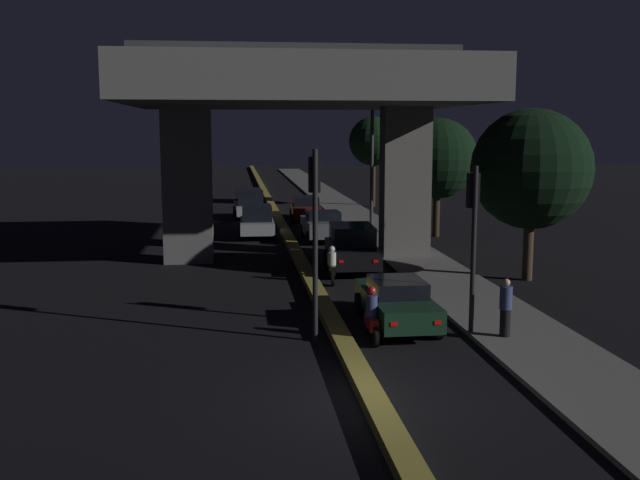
{
  "coord_description": "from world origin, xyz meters",
  "views": [
    {
      "loc": [
        -2.82,
        -14.97,
        5.69
      ],
      "look_at": [
        0.81,
        16.07,
        1.05
      ],
      "focal_mm": 42.0,
      "sensor_mm": 36.0,
      "label": 1
    }
  ],
  "objects_px": {
    "car_dark_green_lead": "(396,301)",
    "car_grey_third": "(323,225)",
    "car_dark_red_fourth": "(306,208)",
    "car_silver_second_oncoming": "(249,203)",
    "traffic_light_right_of_median": "(473,220)",
    "car_silver_lead_oncoming": "(257,221)",
    "car_black_second": "(352,247)",
    "motorcycle_black_filtering_mid": "(332,267)",
    "street_lamp": "(365,140)",
    "traffic_light_left_of_median": "(315,211)",
    "pedestrian_on_sidewalk": "(506,308)",
    "motorcycle_red_filtering_near": "(372,317)"
  },
  "relations": [
    {
      "from": "traffic_light_left_of_median",
      "to": "street_lamp",
      "type": "height_order",
      "value": "street_lamp"
    },
    {
      "from": "traffic_light_right_of_median",
      "to": "car_dark_green_lead",
      "type": "height_order",
      "value": "traffic_light_right_of_median"
    },
    {
      "from": "motorcycle_red_filtering_near",
      "to": "motorcycle_black_filtering_mid",
      "type": "height_order",
      "value": "motorcycle_red_filtering_near"
    },
    {
      "from": "street_lamp",
      "to": "car_dark_red_fourth",
      "type": "bearing_deg",
      "value": 105.39
    },
    {
      "from": "car_dark_green_lead",
      "to": "car_black_second",
      "type": "bearing_deg",
      "value": -0.85
    },
    {
      "from": "car_dark_green_lead",
      "to": "car_grey_third",
      "type": "height_order",
      "value": "car_grey_third"
    },
    {
      "from": "car_black_second",
      "to": "car_dark_red_fourth",
      "type": "distance_m",
      "value": 17.12
    },
    {
      "from": "car_grey_third",
      "to": "street_lamp",
      "type": "bearing_deg",
      "value": -76.88
    },
    {
      "from": "car_silver_second_oncoming",
      "to": "car_grey_third",
      "type": "bearing_deg",
      "value": 17.16
    },
    {
      "from": "car_silver_second_oncoming",
      "to": "car_dark_green_lead",
      "type": "bearing_deg",
      "value": 5.52
    },
    {
      "from": "traffic_light_left_of_median",
      "to": "traffic_light_right_of_median",
      "type": "bearing_deg",
      "value": 0.06
    },
    {
      "from": "traffic_light_left_of_median",
      "to": "car_silver_lead_oncoming",
      "type": "xyz_separation_m",
      "value": [
        -0.91,
        19.91,
        -2.66
      ]
    },
    {
      "from": "car_dark_red_fourth",
      "to": "motorcycle_black_filtering_mid",
      "type": "height_order",
      "value": "car_dark_red_fourth"
    },
    {
      "from": "traffic_light_right_of_median",
      "to": "car_silver_lead_oncoming",
      "type": "distance_m",
      "value": 20.73
    },
    {
      "from": "street_lamp",
      "to": "traffic_light_left_of_median",
      "type": "bearing_deg",
      "value": -103.95
    },
    {
      "from": "car_dark_red_fourth",
      "to": "car_silver_second_oncoming",
      "type": "xyz_separation_m",
      "value": [
        -3.51,
        1.27,
        0.23
      ]
    },
    {
      "from": "car_silver_second_oncoming",
      "to": "motorcycle_black_filtering_mid",
      "type": "distance_m",
      "value": 20.88
    },
    {
      "from": "car_silver_second_oncoming",
      "to": "motorcycle_red_filtering_near",
      "type": "distance_m",
      "value": 28.54
    },
    {
      "from": "traffic_light_right_of_median",
      "to": "car_grey_third",
      "type": "xyz_separation_m",
      "value": [
        -1.95,
        18.14,
        -2.42
      ]
    },
    {
      "from": "car_silver_lead_oncoming",
      "to": "car_grey_third",
      "type": "bearing_deg",
      "value": 62.65
    },
    {
      "from": "motorcycle_black_filtering_mid",
      "to": "traffic_light_left_of_median",
      "type": "bearing_deg",
      "value": 173.4
    },
    {
      "from": "motorcycle_black_filtering_mid",
      "to": "car_dark_red_fourth",
      "type": "bearing_deg",
      "value": 1.69
    },
    {
      "from": "car_grey_third",
      "to": "pedestrian_on_sidewalk",
      "type": "distance_m",
      "value": 19.02
    },
    {
      "from": "car_silver_lead_oncoming",
      "to": "car_silver_second_oncoming",
      "type": "bearing_deg",
      "value": -177.79
    },
    {
      "from": "car_dark_red_fourth",
      "to": "car_silver_lead_oncoming",
      "type": "relative_size",
      "value": 1.22
    },
    {
      "from": "car_grey_third",
      "to": "pedestrian_on_sidewalk",
      "type": "xyz_separation_m",
      "value": [
        2.71,
        -18.82,
        0.12
      ]
    },
    {
      "from": "traffic_light_left_of_median",
      "to": "motorcycle_red_filtering_near",
      "type": "distance_m",
      "value": 3.28
    },
    {
      "from": "traffic_light_right_of_median",
      "to": "car_dark_red_fourth",
      "type": "bearing_deg",
      "value": 94.19
    },
    {
      "from": "car_black_second",
      "to": "car_grey_third",
      "type": "distance_m",
      "value": 8.31
    },
    {
      "from": "car_dark_red_fourth",
      "to": "motorcycle_red_filtering_near",
      "type": "distance_m",
      "value": 27.16
    },
    {
      "from": "car_silver_lead_oncoming",
      "to": "traffic_light_right_of_median",
      "type": "bearing_deg",
      "value": 15.55
    },
    {
      "from": "car_grey_third",
      "to": "motorcycle_red_filtering_near",
      "type": "height_order",
      "value": "car_grey_third"
    },
    {
      "from": "car_black_second",
      "to": "car_grey_third",
      "type": "xyz_separation_m",
      "value": [
        -0.19,
        8.31,
        -0.16
      ]
    },
    {
      "from": "traffic_light_right_of_median",
      "to": "street_lamp",
      "type": "bearing_deg",
      "value": 89.1
    },
    {
      "from": "motorcycle_black_filtering_mid",
      "to": "car_dark_green_lead",
      "type": "bearing_deg",
      "value": -166.12
    },
    {
      "from": "car_dark_green_lead",
      "to": "motorcycle_red_filtering_near",
      "type": "relative_size",
      "value": 2.44
    },
    {
      "from": "car_grey_third",
      "to": "pedestrian_on_sidewalk",
      "type": "height_order",
      "value": "pedestrian_on_sidewalk"
    },
    {
      "from": "car_silver_lead_oncoming",
      "to": "pedestrian_on_sidewalk",
      "type": "relative_size",
      "value": 2.52
    },
    {
      "from": "car_black_second",
      "to": "car_silver_second_oncoming",
      "type": "xyz_separation_m",
      "value": [
        -3.72,
        18.39,
        0.04
      ]
    },
    {
      "from": "car_black_second",
      "to": "motorcycle_red_filtering_near",
      "type": "relative_size",
      "value": 2.22
    },
    {
      "from": "car_dark_red_fourth",
      "to": "motorcycle_red_filtering_near",
      "type": "height_order",
      "value": "car_dark_red_fourth"
    },
    {
      "from": "car_black_second",
      "to": "motorcycle_black_filtering_mid",
      "type": "distance_m",
      "value": 2.61
    },
    {
      "from": "car_dark_green_lead",
      "to": "motorcycle_black_filtering_mid",
      "type": "xyz_separation_m",
      "value": [
        -1.06,
        6.33,
        -0.13
      ]
    },
    {
      "from": "car_dark_green_lead",
      "to": "car_silver_lead_oncoming",
      "type": "relative_size",
      "value": 1.17
    },
    {
      "from": "street_lamp",
      "to": "car_silver_second_oncoming",
      "type": "distance_m",
      "value": 11.87
    },
    {
      "from": "traffic_light_left_of_median",
      "to": "car_silver_second_oncoming",
      "type": "xyz_separation_m",
      "value": [
        -1.13,
        28.23,
        -2.52
      ]
    },
    {
      "from": "car_silver_lead_oncoming",
      "to": "car_dark_green_lead",
      "type": "bearing_deg",
      "value": 11.09
    },
    {
      "from": "street_lamp",
      "to": "pedestrian_on_sidewalk",
      "type": "height_order",
      "value": "street_lamp"
    },
    {
      "from": "traffic_light_right_of_median",
      "to": "pedestrian_on_sidewalk",
      "type": "distance_m",
      "value": 2.52
    },
    {
      "from": "car_silver_lead_oncoming",
      "to": "motorcycle_red_filtering_near",
      "type": "height_order",
      "value": "car_silver_lead_oncoming"
    }
  ]
}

